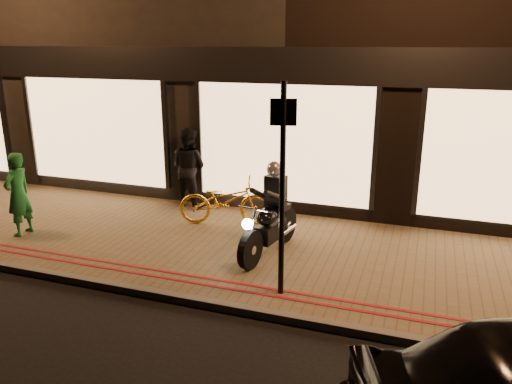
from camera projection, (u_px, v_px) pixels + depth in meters
ground at (202, 308)px, 7.01m from camera, size 90.00×90.00×0.00m
sidewalk at (250, 251)px, 8.80m from camera, size 50.00×4.00×0.12m
kerb_stone at (203, 303)px, 7.04m from camera, size 50.00×0.14×0.12m
red_kerb_lines at (217, 283)px, 7.47m from camera, size 50.00×0.26×0.01m
building_row at (335, 17)px, 13.91m from camera, size 48.00×10.11×8.50m
motorcycle at (271, 219)px, 8.38m from camera, size 0.67×1.93×1.59m
sign_post at (282, 181)px, 6.72m from camera, size 0.35×0.11×3.00m
bicycle_gold at (225, 201)px, 9.82m from camera, size 1.90×1.16×0.95m
person_green at (18, 194)px, 9.17m from camera, size 0.38×0.58×1.56m
person_dark at (189, 167)px, 10.81m from camera, size 0.99×0.86×1.73m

